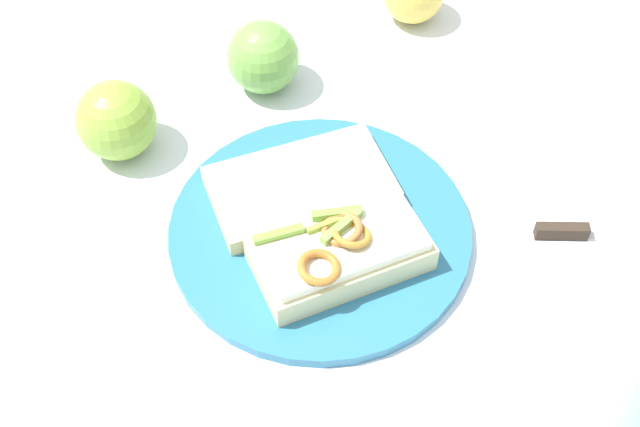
{
  "coord_description": "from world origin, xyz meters",
  "views": [
    {
      "loc": [
        0.42,
        0.27,
        0.65
      ],
      "look_at": [
        0.0,
        0.0,
        0.03
      ],
      "focal_mm": 47.52,
      "sensor_mm": 36.0,
      "label": 1
    }
  ],
  "objects_px": {
    "apple_2": "(263,57)",
    "knife": "(579,233)",
    "apple_0": "(116,120)",
    "drinking_glass": "(629,379)",
    "plate": "(320,230)",
    "sandwich": "(340,250)",
    "bread_slice_side": "(301,186)"
  },
  "relations": [
    {
      "from": "apple_2",
      "to": "drinking_glass",
      "type": "height_order",
      "value": "drinking_glass"
    },
    {
      "from": "sandwich",
      "to": "knife",
      "type": "bearing_deg",
      "value": 166.21
    },
    {
      "from": "knife",
      "to": "apple_0",
      "type": "bearing_deg",
      "value": 166.64
    },
    {
      "from": "sandwich",
      "to": "apple_2",
      "type": "distance_m",
      "value": 0.27
    },
    {
      "from": "apple_2",
      "to": "knife",
      "type": "height_order",
      "value": "apple_2"
    },
    {
      "from": "bread_slice_side",
      "to": "knife",
      "type": "bearing_deg",
      "value": 149.91
    },
    {
      "from": "apple_0",
      "to": "knife",
      "type": "height_order",
      "value": "apple_0"
    },
    {
      "from": "plate",
      "to": "drinking_glass",
      "type": "height_order",
      "value": "drinking_glass"
    },
    {
      "from": "sandwich",
      "to": "bread_slice_side",
      "type": "bearing_deg",
      "value": -90.38
    },
    {
      "from": "apple_0",
      "to": "knife",
      "type": "xyz_separation_m",
      "value": [
        -0.15,
        0.45,
        -0.03
      ]
    },
    {
      "from": "drinking_glass",
      "to": "apple_2",
      "type": "bearing_deg",
      "value": -109.65
    },
    {
      "from": "knife",
      "to": "apple_2",
      "type": "bearing_deg",
      "value": 146.41
    },
    {
      "from": "sandwich",
      "to": "drinking_glass",
      "type": "relative_size",
      "value": 1.56
    },
    {
      "from": "apple_2",
      "to": "knife",
      "type": "relative_size",
      "value": 0.7
    },
    {
      "from": "plate",
      "to": "sandwich",
      "type": "distance_m",
      "value": 0.05
    },
    {
      "from": "plate",
      "to": "bread_slice_side",
      "type": "bearing_deg",
      "value": -123.38
    },
    {
      "from": "sandwich",
      "to": "knife",
      "type": "distance_m",
      "value": 0.24
    },
    {
      "from": "plate",
      "to": "apple_0",
      "type": "height_order",
      "value": "apple_0"
    },
    {
      "from": "apple_0",
      "to": "knife",
      "type": "bearing_deg",
      "value": 108.63
    },
    {
      "from": "bread_slice_side",
      "to": "apple_0",
      "type": "distance_m",
      "value": 0.2
    },
    {
      "from": "sandwich",
      "to": "knife",
      "type": "xyz_separation_m",
      "value": [
        -0.16,
        0.17,
        -0.03
      ]
    },
    {
      "from": "sandwich",
      "to": "drinking_glass",
      "type": "xyz_separation_m",
      "value": [
        -0.0,
        0.26,
        0.02
      ]
    },
    {
      "from": "plate",
      "to": "bread_slice_side",
      "type": "xyz_separation_m",
      "value": [
        -0.03,
        -0.04,
        0.02
      ]
    },
    {
      "from": "plate",
      "to": "apple_2",
      "type": "height_order",
      "value": "apple_2"
    },
    {
      "from": "sandwich",
      "to": "apple_2",
      "type": "xyz_separation_m",
      "value": [
        -0.17,
        -0.21,
        0.01
      ]
    },
    {
      "from": "plate",
      "to": "apple_0",
      "type": "distance_m",
      "value": 0.24
    },
    {
      "from": "apple_2",
      "to": "drinking_glass",
      "type": "xyz_separation_m",
      "value": [
        0.17,
        0.47,
        0.02
      ]
    },
    {
      "from": "drinking_glass",
      "to": "knife",
      "type": "height_order",
      "value": "drinking_glass"
    },
    {
      "from": "sandwich",
      "to": "drinking_glass",
      "type": "distance_m",
      "value": 0.27
    },
    {
      "from": "apple_0",
      "to": "drinking_glass",
      "type": "bearing_deg",
      "value": 89.24
    },
    {
      "from": "plate",
      "to": "bread_slice_side",
      "type": "height_order",
      "value": "bread_slice_side"
    },
    {
      "from": "apple_2",
      "to": "knife",
      "type": "distance_m",
      "value": 0.38
    }
  ]
}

